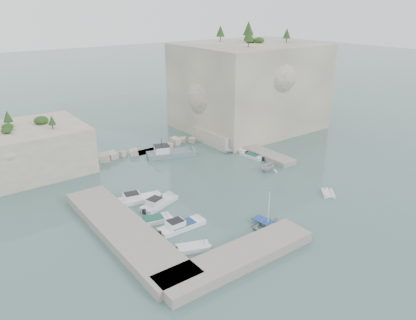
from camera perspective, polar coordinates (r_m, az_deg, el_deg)
ground at (r=56.31m, az=3.65°, el=-4.63°), size 400.00×400.00×0.00m
cliff_east at (r=84.67m, az=5.74°, el=10.26°), size 26.00×22.00×17.00m
cliff_terrace at (r=76.46m, az=2.47°, el=3.52°), size 8.00×10.00×2.50m
outcrop_west at (r=68.11m, az=-23.72°, el=1.41°), size 16.00×14.00×7.00m
quay_west at (r=47.29m, az=-11.73°, el=-9.76°), size 5.00×24.00×1.10m
quay_south at (r=42.19m, az=4.19°, el=-13.51°), size 18.00×4.00×1.10m
ledge_east at (r=71.37m, az=6.81°, el=1.34°), size 3.00×16.00×0.80m
breakwater at (r=72.44m, az=-8.21°, el=1.83°), size 28.00×3.00×1.40m
motorboat_a at (r=54.76m, az=-9.70°, el=-5.71°), size 6.91×3.36×1.40m
motorboat_b at (r=53.34m, az=-6.87°, el=-6.31°), size 6.37×3.86×1.40m
motorboat_c at (r=49.57m, az=-7.74°, el=-8.65°), size 5.07×2.75×0.70m
motorboat_d at (r=48.04m, az=-3.69°, el=-9.54°), size 6.28×1.88×1.40m
motorboat_e at (r=44.21m, az=-2.12°, el=-12.52°), size 4.18×2.88×0.70m
rowboat at (r=48.83m, az=8.40°, el=-9.19°), size 4.72×3.69×0.89m
inflatable_dinghy at (r=58.06m, az=16.54°, el=-4.70°), size 3.00×3.10×0.44m
tender_east_a at (r=64.18m, az=8.38°, el=-1.46°), size 4.32×3.91×1.98m
tender_east_b at (r=69.20m, az=6.23°, el=0.37°), size 2.35×4.90×0.70m
tender_east_c at (r=71.17m, az=5.31°, el=1.00°), size 2.24×5.70×0.70m
tender_east_d at (r=71.33m, az=3.25°, el=1.11°), size 4.17×1.78×1.58m
work_boat at (r=69.71m, az=-5.15°, el=0.57°), size 9.49×5.54×2.20m
rowboat_mast at (r=47.59m, az=8.56°, el=-6.55°), size 0.10×0.10×4.20m
vegetation at (r=81.09m, az=2.47°, el=16.59°), size 53.48×13.88×13.40m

